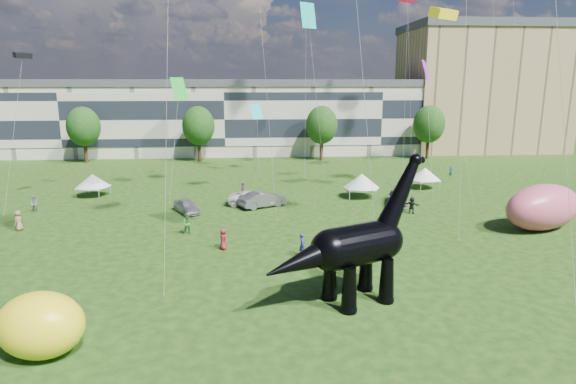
{
  "coord_description": "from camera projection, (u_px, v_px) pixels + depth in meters",
  "views": [
    {
      "loc": [
        -3.28,
        -25.51,
        12.73
      ],
      "look_at": [
        -0.83,
        8.0,
        5.0
      ],
      "focal_mm": 30.0,
      "sensor_mm": 36.0,
      "label": 1
    }
  ],
  "objects": [
    {
      "name": "car_grey",
      "position": [
        263.0,
        199.0,
        49.83
      ],
      "size": [
        5.2,
        3.84,
        1.63
      ],
      "primitive_type": "imported",
      "rotation": [
        0.0,
        0.0,
        2.05
      ],
      "color": "slate",
      "rests_on": "ground"
    },
    {
      "name": "tree_mid_right",
      "position": [
        322.0,
        122.0,
        78.55
      ],
      "size": [
        5.2,
        5.2,
        9.44
      ],
      "color": "#382314",
      "rests_on": "ground"
    },
    {
      "name": "gazebo_near",
      "position": [
        362.0,
        181.0,
        53.69
      ],
      "size": [
        4.32,
        4.32,
        2.72
      ],
      "rotation": [
        0.0,
        0.0,
        -0.12
      ],
      "color": "silver",
      "rests_on": "ground"
    },
    {
      "name": "dinosaur_sculpture",
      "position": [
        352.0,
        248.0,
        27.72
      ],
      "size": [
        10.46,
        5.95,
        8.86
      ],
      "rotation": [
        0.0,
        0.0,
        0.43
      ],
      "color": "black",
      "rests_on": "ground"
    },
    {
      "name": "terrace_row",
      "position": [
        226.0,
        120.0,
        86.23
      ],
      "size": [
        78.0,
        11.0,
        12.0
      ],
      "primitive_type": "cube",
      "color": "beige",
      "rests_on": "ground"
    },
    {
      "name": "visitors",
      "position": [
        234.0,
        210.0,
        45.35
      ],
      "size": [
        49.4,
        29.54,
        1.9
      ],
      "color": "maroon",
      "rests_on": "ground"
    },
    {
      "name": "gazebo_far",
      "position": [
        425.0,
        174.0,
        58.5
      ],
      "size": [
        4.34,
        4.34,
        2.51
      ],
      "rotation": [
        0.0,
        0.0,
        0.23
      ],
      "color": "white",
      "rests_on": "ground"
    },
    {
      "name": "tree_far_right",
      "position": [
        429.0,
        121.0,
        79.83
      ],
      "size": [
        5.2,
        5.2,
        9.44
      ],
      "color": "#382314",
      "rests_on": "ground"
    },
    {
      "name": "car_silver",
      "position": [
        186.0,
        206.0,
        47.66
      ],
      "size": [
        3.3,
        4.28,
        1.36
      ],
      "primitive_type": "imported",
      "rotation": [
        0.0,
        0.0,
        0.49
      ],
      "color": "#B5B5BA",
      "rests_on": "ground"
    },
    {
      "name": "tree_far_left",
      "position": [
        83.0,
        123.0,
        75.85
      ],
      "size": [
        5.2,
        5.2,
        9.44
      ],
      "color": "#382314",
      "rests_on": "ground"
    },
    {
      "name": "car_dark",
      "position": [
        398.0,
        198.0,
        50.85
      ],
      "size": [
        3.38,
        5.35,
        1.45
      ],
      "primitive_type": "imported",
      "rotation": [
        0.0,
        0.0,
        -0.29
      ],
      "color": "#595960",
      "rests_on": "ground"
    },
    {
      "name": "gazebo_left",
      "position": [
        93.0,
        181.0,
        54.32
      ],
      "size": [
        4.29,
        4.29,
        2.56
      ],
      "rotation": [
        0.0,
        0.0,
        -0.19
      ],
      "color": "silver",
      "rests_on": "ground"
    },
    {
      "name": "tree_mid_left",
      "position": [
        198.0,
        123.0,
        77.13
      ],
      "size": [
        5.2,
        5.2,
        9.44
      ],
      "color": "#382314",
      "rests_on": "ground"
    },
    {
      "name": "inflatable_pink",
      "position": [
        543.0,
        207.0,
        42.0
      ],
      "size": [
        9.03,
        6.79,
        4.05
      ],
      "primitive_type": "ellipsoid",
      "rotation": [
        0.0,
        0.0,
        0.38
      ],
      "color": "#CD4F6D",
      "rests_on": "ground"
    },
    {
      "name": "ground",
      "position": [
        312.0,
        306.0,
        27.88
      ],
      "size": [
        220.0,
        220.0,
        0.0
      ],
      "primitive_type": "plane",
      "color": "#16330C",
      "rests_on": "ground"
    },
    {
      "name": "car_white",
      "position": [
        253.0,
        198.0,
        50.59
      ],
      "size": [
        5.46,
        2.99,
        1.45
      ],
      "primitive_type": "imported",
      "rotation": [
        0.0,
        0.0,
        1.45
      ],
      "color": "white",
      "rests_on": "ground"
    },
    {
      "name": "inflatable_yellow",
      "position": [
        41.0,
        325.0,
        22.54
      ],
      "size": [
        4.52,
        3.72,
        3.17
      ],
      "primitive_type": "ellipsoid",
      "rotation": [
        0.0,
        0.0,
        -0.14
      ],
      "color": "yellow",
      "rests_on": "ground"
    },
    {
      "name": "apartment_block",
      "position": [
        480.0,
        91.0,
        91.43
      ],
      "size": [
        28.0,
        18.0,
        22.0
      ],
      "primitive_type": "cube",
      "color": "tan",
      "rests_on": "ground"
    }
  ]
}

